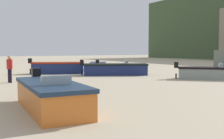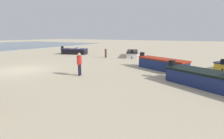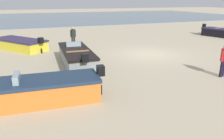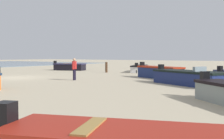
{
  "view_description": "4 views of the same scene",
  "coord_description": "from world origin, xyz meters",
  "px_view_note": "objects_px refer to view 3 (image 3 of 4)",
  "views": [
    {
      "loc": [
        16.27,
        2.34,
        1.92
      ],
      "look_at": [
        -1.25,
        12.62,
        0.52
      ],
      "focal_mm": 44.51,
      "sensor_mm": 36.0,
      "label": 1
    },
    {
      "loc": [
        7.65,
        12.84,
        2.83
      ],
      "look_at": [
        -1.02,
        8.01,
        0.7
      ],
      "focal_mm": 25.81,
      "sensor_mm": 36.0,
      "label": 2
    },
    {
      "loc": [
        7.89,
        13.1,
        3.67
      ],
      "look_at": [
        4.36,
        4.04,
        0.58
      ],
      "focal_mm": 35.38,
      "sensor_mm": 36.0,
      "label": 3
    },
    {
      "loc": [
        14.41,
        18.84,
        1.83
      ],
      "look_at": [
        -1.21,
        8.57,
        0.86
      ],
      "focal_mm": 44.18,
      "sensor_mm": 36.0,
      "label": 4
    }
  ],
  "objects_px": {
    "boat_grey_9": "(76,57)",
    "boat_yellow_8": "(20,44)",
    "beach_walker_foreground": "(224,58)",
    "boat_black_7": "(222,33)",
    "boat_orange_6": "(41,90)",
    "beach_walker_distant": "(73,35)"
  },
  "relations": [
    {
      "from": "boat_black_7",
      "to": "boat_yellow_8",
      "type": "height_order",
      "value": "boat_black_7"
    },
    {
      "from": "beach_walker_foreground",
      "to": "boat_orange_6",
      "type": "bearing_deg",
      "value": 162.27
    },
    {
      "from": "boat_yellow_8",
      "to": "beach_walker_foreground",
      "type": "xyz_separation_m",
      "value": [
        -9.38,
        10.42,
        0.54
      ]
    },
    {
      "from": "boat_grey_9",
      "to": "boat_orange_6",
      "type": "bearing_deg",
      "value": -114.95
    },
    {
      "from": "beach_walker_distant",
      "to": "boat_black_7",
      "type": "bearing_deg",
      "value": 153.35
    },
    {
      "from": "boat_orange_6",
      "to": "beach_walker_distant",
      "type": "bearing_deg",
      "value": -14.4
    },
    {
      "from": "boat_black_7",
      "to": "beach_walker_distant",
      "type": "bearing_deg",
      "value": -18.81
    },
    {
      "from": "boat_orange_6",
      "to": "boat_black_7",
      "type": "bearing_deg",
      "value": -59.55
    },
    {
      "from": "boat_black_7",
      "to": "boat_yellow_8",
      "type": "distance_m",
      "value": 19.32
    },
    {
      "from": "boat_orange_6",
      "to": "boat_black_7",
      "type": "relative_size",
      "value": 1.14
    },
    {
      "from": "beach_walker_foreground",
      "to": "boat_black_7",
      "type": "bearing_deg",
      "value": 27.7
    },
    {
      "from": "boat_yellow_8",
      "to": "beach_walker_foreground",
      "type": "bearing_deg",
      "value": -84.42
    },
    {
      "from": "beach_walker_foreground",
      "to": "boat_grey_9",
      "type": "bearing_deg",
      "value": 127.91
    },
    {
      "from": "boat_black_7",
      "to": "beach_walker_distant",
      "type": "distance_m",
      "value": 15.28
    },
    {
      "from": "boat_orange_6",
      "to": "boat_grey_9",
      "type": "xyz_separation_m",
      "value": [
        -2.3,
        -4.32,
        0.03
      ]
    },
    {
      "from": "boat_grey_9",
      "to": "boat_yellow_8",
      "type": "bearing_deg",
      "value": 121.22
    },
    {
      "from": "boat_grey_9",
      "to": "beach_walker_foreground",
      "type": "relative_size",
      "value": 3.23
    },
    {
      "from": "boat_black_7",
      "to": "boat_orange_6",
      "type": "bearing_deg",
      "value": 9.23
    },
    {
      "from": "boat_orange_6",
      "to": "boat_grey_9",
      "type": "height_order",
      "value": "boat_grey_9"
    },
    {
      "from": "boat_black_7",
      "to": "beach_walker_foreground",
      "type": "height_order",
      "value": "beach_walker_foreground"
    },
    {
      "from": "boat_orange_6",
      "to": "boat_yellow_8",
      "type": "bearing_deg",
      "value": 8.73
    },
    {
      "from": "boat_black_7",
      "to": "boat_grey_9",
      "type": "height_order",
      "value": "boat_grey_9"
    }
  ]
}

